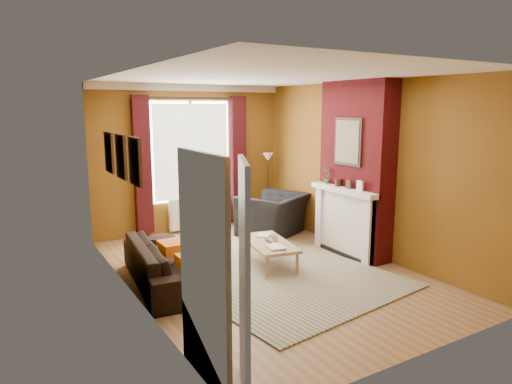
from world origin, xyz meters
TOP-DOWN VIEW (x-y plane):
  - ground at (0.00, 0.00)m, footprint 5.50×5.50m
  - room_walls at (0.64, 0.27)m, footprint 3.82×5.54m
  - striped_rug at (0.02, 0.02)m, footprint 3.17×4.05m
  - sofa at (-1.42, 0.28)m, footprint 0.98×2.09m
  - armchair at (1.17, 1.61)m, footprint 1.53×1.46m
  - coffee_table at (0.17, 0.15)m, footprint 0.77×1.24m
  - wicker_stool at (0.26, 2.40)m, footprint 0.45×0.45m
  - floor_lamp at (1.55, 2.40)m, footprint 0.25×0.25m
  - book_a at (-0.02, -0.13)m, footprint 0.28×0.34m
  - book_b at (0.21, 0.55)m, footprint 0.34×0.34m
  - mug at (0.26, 0.12)m, footprint 0.14×0.14m
  - tv_remote at (0.15, 0.15)m, footprint 0.09×0.18m

SIDE VIEW (x-z plane):
  - ground at x=0.00m, z-range 0.00..0.00m
  - striped_rug at x=0.02m, z-range 0.00..0.02m
  - wicker_stool at x=0.26m, z-range 0.00..0.51m
  - sofa at x=-1.42m, z-range 0.00..0.59m
  - coffee_table at x=0.17m, z-range 0.15..0.54m
  - armchair at x=1.17m, z-range 0.00..0.77m
  - book_b at x=0.21m, z-range 0.38..0.41m
  - tv_remote at x=0.15m, z-range 0.38..0.41m
  - book_a at x=-0.02m, z-range 0.38..0.41m
  - mug at x=0.26m, z-range 0.38..0.49m
  - floor_lamp at x=1.55m, z-range 0.42..1.89m
  - room_walls at x=0.64m, z-range -0.03..2.80m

